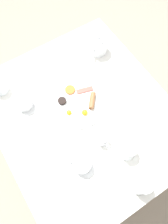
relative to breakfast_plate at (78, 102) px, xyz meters
name	(u,v)px	position (x,y,z in m)	size (l,w,h in m)	color
ground_plane	(84,149)	(0.07, 0.00, -0.76)	(8.00, 8.00, 0.00)	gray
table	(84,119)	(0.07, 0.00, -0.09)	(1.05, 0.90, 0.75)	white
breakfast_plate	(78,102)	(0.00, 0.00, 0.00)	(0.31, 0.31, 0.04)	white
teapot_near	(98,44)	(-0.24, 0.29, 0.04)	(0.12, 0.18, 0.13)	white
teacup_with_saucer_left	(82,165)	(0.30, -0.16, 0.02)	(0.13, 0.13, 0.07)	white
teacup_with_saucer_right	(24,103)	(-0.14, -0.25, 0.02)	(0.13, 0.13, 0.07)	white
water_glass_tall	(128,150)	(0.36, 0.06, 0.04)	(0.08, 0.08, 0.09)	white
water_glass_short	(142,185)	(0.52, 0.02, 0.04)	(0.08, 0.08, 0.10)	white
creamer_jug	(103,139)	(0.25, -0.01, 0.03)	(0.08, 0.06, 0.07)	white
napkin_folded	(41,155)	(0.15, -0.30, 0.00)	(0.18, 0.15, 0.01)	white
fork_by_plate	(57,58)	(-0.32, 0.05, -0.01)	(0.12, 0.14, 0.00)	silver
knife_by_plate	(161,129)	(0.36, 0.28, -0.01)	(0.06, 0.23, 0.00)	silver
spoon_for_tea	(123,72)	(-0.03, 0.33, -0.01)	(0.07, 0.14, 0.00)	silver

